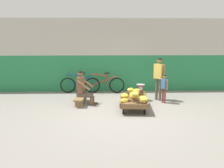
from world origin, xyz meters
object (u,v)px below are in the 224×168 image
object	(u,v)px
plastic_crate	(140,96)
customer_adult	(159,74)
customer_child	(164,86)
banana_cart	(133,101)
vendor_seated	(83,88)
bicycle_far_left	(104,85)
weighing_scale	(141,88)
low_bench	(81,98)
bicycle_near_left	(80,84)

from	to	relation	value
plastic_crate	customer_adult	bearing A→B (deg)	1.41
customer_adult	customer_child	world-z (taller)	customer_adult
banana_cart	vendor_seated	xyz separation A→B (m)	(-1.64, 0.60, 0.33)
bicycle_far_left	weighing_scale	bearing A→B (deg)	-42.62
plastic_crate	bicycle_far_left	distance (m)	1.79
low_bench	bicycle_far_left	bearing A→B (deg)	62.94
low_bench	bicycle_far_left	xyz separation A→B (m)	(0.81, 1.58, 0.15)
low_bench	bicycle_near_left	size ratio (longest dim) A/B	0.68
weighing_scale	bicycle_near_left	size ratio (longest dim) A/B	0.18
customer_adult	banana_cart	bearing A→B (deg)	-135.98
low_bench	banana_cart	bearing A→B (deg)	-19.80
banana_cart	low_bench	bearing A→B (deg)	160.20
bicycle_near_left	customer_adult	distance (m)	3.28
plastic_crate	customer_child	distance (m)	0.96
bicycle_near_left	customer_adult	world-z (taller)	customer_adult
bicycle_near_left	customer_child	size ratio (longest dim) A/B	1.69
banana_cart	customer_adult	xyz separation A→B (m)	(1.05, 1.01, 0.71)
bicycle_near_left	customer_child	world-z (taller)	customer_child
banana_cart	vendor_seated	distance (m)	1.77
vendor_seated	plastic_crate	bearing A→B (deg)	11.08
banana_cart	plastic_crate	xyz separation A→B (m)	(0.39, 1.00, -0.09)
bicycle_far_left	customer_child	size ratio (longest dim) A/B	1.69
plastic_crate	bicycle_near_left	distance (m)	2.65
banana_cart	plastic_crate	size ratio (longest dim) A/B	4.19
bicycle_far_left	customer_child	bearing A→B (deg)	-37.10
weighing_scale	customer_child	world-z (taller)	customer_child
bicycle_near_left	vendor_seated	bearing A→B (deg)	-79.95
vendor_seated	bicycle_far_left	bearing A→B (deg)	65.73
banana_cart	low_bench	xyz separation A→B (m)	(-1.72, 0.62, -0.04)
customer_child	low_bench	bearing A→B (deg)	-179.71
banana_cart	vendor_seated	bearing A→B (deg)	159.88
vendor_seated	bicycle_near_left	world-z (taller)	vendor_seated
low_bench	customer_child	world-z (taller)	customer_child
banana_cart	bicycle_far_left	world-z (taller)	bicycle_far_left
bicycle_far_left	customer_adult	size ratio (longest dim) A/B	1.09
plastic_crate	bicycle_near_left	bearing A→B (deg)	151.49
banana_cart	bicycle_near_left	distance (m)	2.97
weighing_scale	bicycle_far_left	distance (m)	1.78
banana_cart	plastic_crate	bearing A→B (deg)	68.59
customer_adult	low_bench	bearing A→B (deg)	-171.93
low_bench	weighing_scale	bearing A→B (deg)	10.08
banana_cart	bicycle_near_left	size ratio (longest dim) A/B	0.91
banana_cart	customer_child	xyz separation A→B (m)	(1.15, 0.63, 0.37)
customer_adult	weighing_scale	bearing A→B (deg)	-178.49
bicycle_near_left	customer_adult	bearing A→B (deg)	-22.67
banana_cart	weighing_scale	bearing A→B (deg)	68.57
low_bench	customer_adult	distance (m)	2.90
bicycle_near_left	bicycle_far_left	world-z (taller)	same
banana_cart	customer_adult	world-z (taller)	customer_adult
low_bench	customer_adult	xyz separation A→B (m)	(2.77, 0.39, 0.75)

